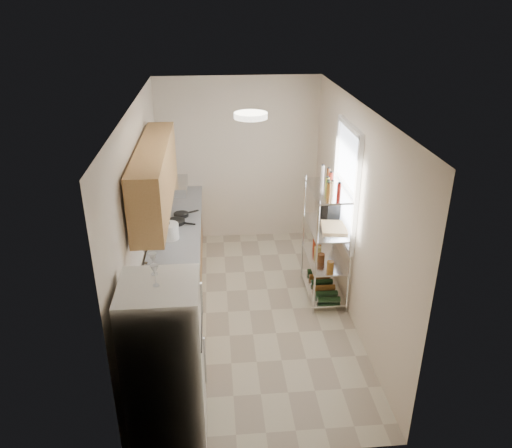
{
  "coord_description": "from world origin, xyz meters",
  "views": [
    {
      "loc": [
        -0.39,
        -5.3,
        3.69
      ],
      "look_at": [
        0.1,
        0.25,
        1.1
      ],
      "focal_mm": 35.0,
      "sensor_mm": 36.0,
      "label": 1
    }
  ],
  "objects_px": {
    "rice_cooker": "(169,231)",
    "espresso_machine": "(331,205)",
    "cutting_board": "(334,227)",
    "refrigerator": "(165,363)",
    "frying_pan_large": "(176,222)"
  },
  "relations": [
    {
      "from": "refrigerator",
      "to": "rice_cooker",
      "type": "relative_size",
      "value": 6.48
    },
    {
      "from": "rice_cooker",
      "to": "espresso_machine",
      "type": "height_order",
      "value": "espresso_machine"
    },
    {
      "from": "frying_pan_large",
      "to": "espresso_machine",
      "type": "xyz_separation_m",
      "value": [
        2.04,
        -0.19,
        0.24
      ]
    },
    {
      "from": "rice_cooker",
      "to": "espresso_machine",
      "type": "bearing_deg",
      "value": 7.07
    },
    {
      "from": "refrigerator",
      "to": "espresso_machine",
      "type": "height_order",
      "value": "refrigerator"
    },
    {
      "from": "cutting_board",
      "to": "frying_pan_large",
      "type": "bearing_deg",
      "value": 164.1
    },
    {
      "from": "espresso_machine",
      "to": "refrigerator",
      "type": "bearing_deg",
      "value": -136.98
    },
    {
      "from": "rice_cooker",
      "to": "cutting_board",
      "type": "distance_m",
      "value": 2.06
    },
    {
      "from": "refrigerator",
      "to": "cutting_board",
      "type": "distance_m",
      "value": 2.86
    },
    {
      "from": "refrigerator",
      "to": "rice_cooker",
      "type": "height_order",
      "value": "refrigerator"
    },
    {
      "from": "refrigerator",
      "to": "cutting_board",
      "type": "height_order",
      "value": "refrigerator"
    },
    {
      "from": "cutting_board",
      "to": "refrigerator",
      "type": "bearing_deg",
      "value": -133.28
    },
    {
      "from": "rice_cooker",
      "to": "frying_pan_large",
      "type": "bearing_deg",
      "value": 83.67
    },
    {
      "from": "rice_cooker",
      "to": "frying_pan_large",
      "type": "distance_m",
      "value": 0.46
    },
    {
      "from": "refrigerator",
      "to": "frying_pan_large",
      "type": "distance_m",
      "value": 2.65
    }
  ]
}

